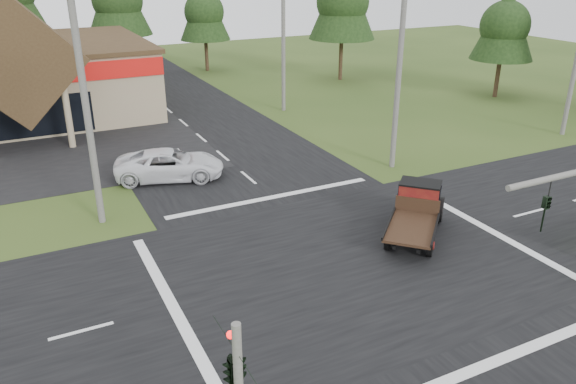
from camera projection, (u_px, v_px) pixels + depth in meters
ground at (347, 261)px, 22.06m from camera, size 120.00×120.00×0.00m
road_ns at (347, 261)px, 22.06m from camera, size 12.00×120.00×0.02m
road_ew at (347, 261)px, 22.05m from camera, size 120.00×12.00×0.02m
traffic_signal_corner at (234, 354)px, 11.57m from camera, size 0.53×2.48×4.40m
utility_pole_nw at (86, 105)px, 23.25m from camera, size 2.00×0.30×10.50m
utility_pole_ne at (400, 62)px, 29.64m from camera, size 2.00×0.30×11.50m
utility_pole_n at (283, 34)px, 41.23m from camera, size 2.00×0.30×11.20m
tree_row_e at (204, 10)px, 55.94m from camera, size 5.04×5.04×9.09m
tree_side_e_near at (505, 23)px, 45.22m from camera, size 5.04×5.04×9.09m
antique_flatbed_truck at (415, 213)px, 23.62m from camera, size 5.05×4.98×2.15m
white_pickup at (170, 164)px, 29.94m from camera, size 6.23×4.28×1.58m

